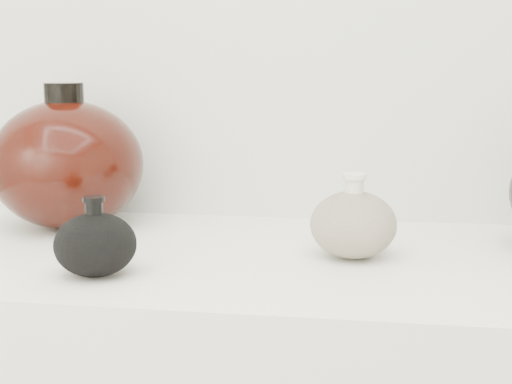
# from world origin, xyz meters

# --- Properties ---
(black_gourd_vase) EXTENTS (0.13, 0.13, 0.10)m
(black_gourd_vase) POSITION_xyz_m (-0.23, 0.81, 0.94)
(black_gourd_vase) COLOR black
(black_gourd_vase) RESTS_ON display_counter
(cream_gourd_vase) EXTENTS (0.13, 0.13, 0.12)m
(cream_gourd_vase) POSITION_xyz_m (0.10, 0.95, 0.95)
(cream_gourd_vase) COLOR beige
(cream_gourd_vase) RESTS_ON display_counter
(left_round_pot) EXTENTS (0.30, 0.30, 0.24)m
(left_round_pot) POSITION_xyz_m (-0.38, 1.07, 1.01)
(left_round_pot) COLOR black
(left_round_pot) RESTS_ON display_counter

